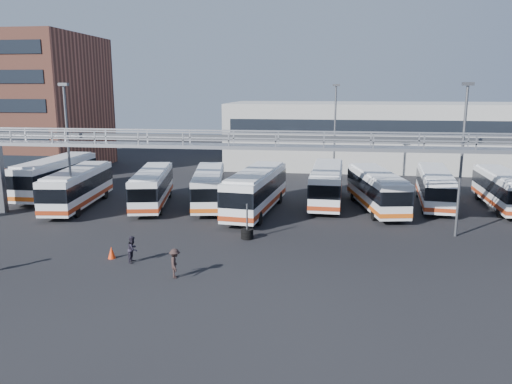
# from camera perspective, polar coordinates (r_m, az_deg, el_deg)

# --- Properties ---
(ground) EXTENTS (140.00, 140.00, 0.00)m
(ground) POSITION_cam_1_polar(r_m,az_deg,el_deg) (28.89, 1.35, -8.12)
(ground) COLOR black
(ground) RESTS_ON ground
(gantry) EXTENTS (51.40, 5.15, 7.10)m
(gantry) POSITION_cam_1_polar(r_m,az_deg,el_deg) (33.29, 2.54, 4.31)
(gantry) COLOR #92959A
(gantry) RESTS_ON ground
(apartment_building) EXTENTS (18.00, 15.00, 16.00)m
(apartment_building) POSITION_cam_1_polar(r_m,az_deg,el_deg) (67.99, -25.52, 9.13)
(apartment_building) COLOR brown
(apartment_building) RESTS_ON ground
(warehouse) EXTENTS (42.00, 14.00, 8.00)m
(warehouse) POSITION_cam_1_polar(r_m,az_deg,el_deg) (65.87, 15.72, 6.29)
(warehouse) COLOR #9E9E99
(warehouse) RESTS_ON ground
(light_pole_left) EXTENTS (0.70, 0.35, 10.21)m
(light_pole_left) POSITION_cam_1_polar(r_m,az_deg,el_deg) (40.05, -20.69, 5.15)
(light_pole_left) COLOR #4C4F54
(light_pole_left) RESTS_ON ground
(light_pole_mid) EXTENTS (0.70, 0.35, 10.21)m
(light_pole_mid) POSITION_cam_1_polar(r_m,az_deg,el_deg) (35.40, 22.51, 4.23)
(light_pole_mid) COLOR #4C4F54
(light_pole_mid) RESTS_ON ground
(light_pole_back) EXTENTS (0.70, 0.35, 10.21)m
(light_pole_back) POSITION_cam_1_polar(r_m,az_deg,el_deg) (49.18, 8.99, 6.87)
(light_pole_back) COLOR #4C4F54
(light_pole_back) RESTS_ON ground
(bus_0) EXTENTS (2.69, 11.39, 3.46)m
(bus_0) POSITION_cam_1_polar(r_m,az_deg,el_deg) (49.89, -21.95, 1.80)
(bus_0) COLOR silver
(bus_0) RESTS_ON ground
(bus_1) EXTENTS (3.61, 10.87, 3.24)m
(bus_1) POSITION_cam_1_polar(r_m,az_deg,el_deg) (44.18, -19.67, 0.61)
(bus_1) COLOR silver
(bus_1) RESTS_ON ground
(bus_2) EXTENTS (4.24, 10.43, 3.09)m
(bus_2) POSITION_cam_1_polar(r_m,az_deg,el_deg) (43.04, -11.77, 0.67)
(bus_2) COLOR silver
(bus_2) RESTS_ON ground
(bus_3) EXTENTS (4.07, 10.37, 3.07)m
(bus_3) POSITION_cam_1_polar(r_m,az_deg,el_deg) (42.41, -5.40, 0.68)
(bus_3) COLOR silver
(bus_3) RESTS_ON ground
(bus_4) EXTENTS (3.94, 11.55, 3.44)m
(bus_4) POSITION_cam_1_polar(r_m,az_deg,el_deg) (39.79, -0.01, 0.30)
(bus_4) COLOR silver
(bus_4) RESTS_ON ground
(bus_5) EXTENTS (2.96, 10.91, 3.28)m
(bus_5) POSITION_cam_1_polar(r_m,az_deg,el_deg) (43.30, 8.09, 1.01)
(bus_5) COLOR silver
(bus_5) RESTS_ON ground
(bus_6) EXTENTS (4.29, 10.79, 3.20)m
(bus_6) POSITION_cam_1_polar(r_m,az_deg,el_deg) (41.95, 13.61, 0.37)
(bus_6) COLOR silver
(bus_6) RESTS_ON ground
(bus_7) EXTENTS (3.46, 10.36, 3.09)m
(bus_7) POSITION_cam_1_polar(r_m,az_deg,el_deg) (44.85, 19.72, 0.66)
(bus_7) COLOR silver
(bus_7) RESTS_ON ground
(bus_8) EXTENTS (2.62, 10.12, 3.05)m
(bus_8) POSITION_cam_1_polar(r_m,az_deg,el_deg) (45.99, 26.33, 0.36)
(bus_8) COLOR silver
(bus_8) RESTS_ON ground
(pedestrian_b) EXTENTS (0.58, 0.75, 1.54)m
(pedestrian_b) POSITION_cam_1_polar(r_m,az_deg,el_deg) (29.68, -13.91, -6.35)
(pedestrian_b) COLOR #231F2B
(pedestrian_b) RESTS_ON ground
(pedestrian_c) EXTENTS (0.86, 1.15, 1.59)m
(pedestrian_c) POSITION_cam_1_polar(r_m,az_deg,el_deg) (26.86, -9.24, -8.05)
(pedestrian_c) COLOR #2C1F1D
(pedestrian_c) RESTS_ON ground
(cone_right) EXTENTS (0.53, 0.53, 0.72)m
(cone_right) POSITION_cam_1_polar(r_m,az_deg,el_deg) (30.74, -16.18, -6.65)
(cone_right) COLOR red
(cone_right) RESTS_ON ground
(tire_stack) EXTENTS (0.83, 0.83, 2.38)m
(tire_stack) POSITION_cam_1_polar(r_m,az_deg,el_deg) (33.25, -1.02, -4.69)
(tire_stack) COLOR black
(tire_stack) RESTS_ON ground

